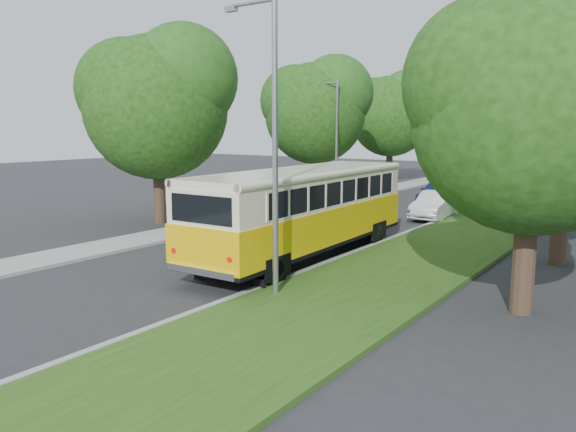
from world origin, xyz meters
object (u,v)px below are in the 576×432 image
Objects in this scene: car_silver at (368,210)px; lamppost_far at (335,136)px; car_white at (436,205)px; car_blue at (438,193)px; lamppost_near at (272,137)px; car_grey at (491,189)px; vintage_bus at (304,213)px.

lamppost_far is at bearing 122.14° from car_silver.
car_white reaches higher than car_blue.
car_silver is at bearing 104.76° from lamppost_near.
car_grey is (7.70, 7.09, -3.47)m from lamppost_far.
vintage_bus is at bearing -96.00° from car_white.
car_silver is 0.94× the size of car_blue.
car_blue is (-1.78, 5.24, -0.01)m from car_white.
lamppost_near is 21.35m from car_blue.
car_blue is (-2.99, 20.82, -3.68)m from lamppost_near.
lamppost_near reaches higher than car_blue.
car_grey is at bearing 42.64° from lamppost_far.
lamppost_near reaches higher than vintage_bus.
car_grey is at bearing 86.35° from vintage_bus.
car_white is at bearing -20.81° from lamppost_far.
lamppost_near reaches higher than car_grey.
car_silver reaches higher than car_blue.
car_white is at bearing 84.78° from vintage_bus.
car_silver is at bearing -49.36° from lamppost_far.
lamppost_far is 1.77× the size of car_white.
car_grey is (1.78, 4.77, -0.04)m from car_blue.
vintage_bus is 2.44× the size of car_silver.
vintage_bus is 2.30× the size of car_blue.
car_blue is (5.92, 2.32, -3.43)m from lamppost_far.
lamppost_far is 11.03m from car_grey.
lamppost_far is at bearing -158.76° from car_grey.
vintage_bus reaches higher than car_white.
vintage_bus is 2.57× the size of car_white.
car_white is (-1.21, 15.57, -3.67)m from lamppost_near.
car_blue is (0.10, 9.10, -0.07)m from car_silver.
lamppost_near is 16.05m from car_white.
lamppost_near reaches higher than car_silver.
car_grey is (-1.21, 25.59, -3.72)m from lamppost_near.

